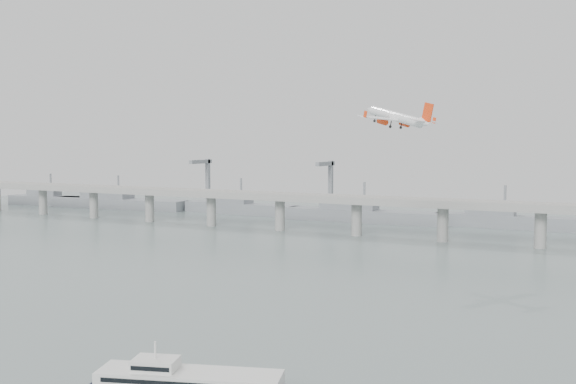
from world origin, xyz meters
The scene contains 4 objects.
ground centered at (0.00, 0.00, 0.00)m, with size 900.00×900.00×0.00m, color slate.
bridge centered at (-1.15, 200.00, 17.65)m, with size 800.00×22.00×23.90m.
distant_fleet centered at (-155.36, 265.08, 6.22)m, with size 453.00×60.90×40.00m.
airliner centered at (26.18, 99.81, 63.87)m, with size 35.91×33.99×11.34m.
Camera 1 is at (110.87, -160.83, 54.22)m, focal length 42.00 mm.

